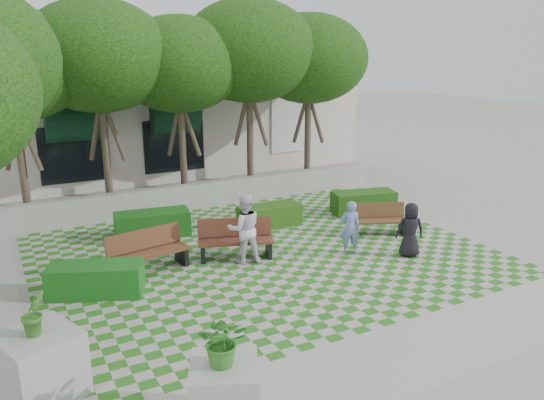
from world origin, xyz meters
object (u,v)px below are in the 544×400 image
person_white (244,229)px  planter_front (224,381)px  bench_mid (235,240)px  hedge_midright (270,216)px  person_dark (410,230)px  planter_back (40,362)px  person_blue (350,228)px  hedge_midleft (152,224)px  bench_west (148,252)px  bench_east (377,220)px  hedge_east (364,202)px  hedge_west (96,279)px

person_white → planter_front: bearing=73.9°
bench_mid → hedge_midright: bench_mid is taller
person_white → person_dark: bearing=169.2°
bench_mid → planter_back: bearing=-123.5°
person_blue → hedge_midleft: bearing=-19.3°
person_white → bench_west: bearing=-1.8°
hedge_midleft → bench_west: bearing=-108.3°
bench_east → planter_back: bearing=-136.3°
bench_mid → planter_back: planter_back is taller
bench_east → person_dark: (-0.37, -1.86, 0.30)m
bench_east → hedge_east: bench_east is taller
planter_back → person_dark: size_ratio=1.24×
person_blue → person_dark: bearing=167.9°
person_blue → person_white: bearing=6.4°
person_blue → bench_mid: bearing=-0.2°
hedge_midright → person_dark: person_dark is taller
bench_west → planter_back: planter_back is taller
bench_mid → hedge_west: (-3.81, -0.53, -0.14)m
hedge_midleft → person_dark: size_ratio=1.46×
hedge_east → hedge_midleft: (-7.17, 1.12, 0.01)m
person_dark → hedge_west: bearing=16.0°
hedge_east → person_white: bearing=-159.8°
bench_west → hedge_midleft: (0.85, 2.57, -0.13)m
hedge_midright → bench_mid: bearing=-137.5°
planter_front → person_dark: bearing=28.2°
person_blue → hedge_east: bearing=-110.6°
planter_back → hedge_midright: bearing=38.6°
person_dark → person_white: 4.55m
bench_east → bench_mid: bench_mid is taller
bench_west → person_dark: bearing=-30.1°
bench_mid → person_white: bearing=-59.5°
person_dark → bench_east: bearing=-73.8°
hedge_east → person_white: (-5.58, -2.05, 0.56)m
hedge_midleft → person_white: bearing=-63.3°
planter_front → person_dark: 8.17m
hedge_midright → hedge_west: (-5.88, -2.43, 0.02)m
person_blue → hedge_midright: bearing=-52.0°
bench_mid → bench_west: size_ratio=1.00×
hedge_east → person_dark: person_dark is taller
hedge_west → person_blue: (6.73, -0.71, 0.39)m
hedge_midright → person_white: 3.10m
bench_mid → hedge_midright: (2.07, 1.90, -0.16)m
bench_mid → planter_front: planter_front is taller
hedge_midleft → person_dark: bearing=-40.5°
planter_front → person_dark: (7.20, 3.85, 0.02)m
hedge_midright → bench_east: bearing=-40.8°
hedge_midright → hedge_west: hedge_west is taller
person_blue → person_dark: size_ratio=1.01×
hedge_midright → hedge_midleft: bearing=166.4°
bench_east → planter_front: size_ratio=1.05×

